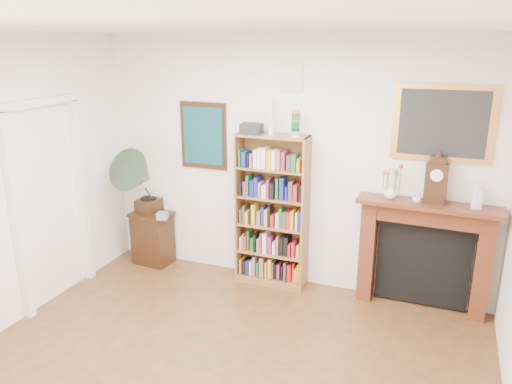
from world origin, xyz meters
TOP-DOWN VIEW (x-y plane):
  - room at (0.00, 0.00)m, footprint 4.51×5.01m
  - door_casing at (-2.21, 1.20)m, footprint 0.08×1.02m
  - teal_poster at (-1.05, 2.48)m, footprint 0.58×0.04m
  - small_picture at (0.00, 2.48)m, footprint 0.26×0.04m
  - gilt_painting at (1.55, 2.48)m, footprint 0.95×0.04m
  - bookshelf at (-0.15, 2.34)m, footprint 0.80×0.29m
  - side_cabinet at (-1.72, 2.30)m, footprint 0.52×0.39m
  - fireplace at (1.50, 2.40)m, footprint 1.40×0.37m
  - gramophone at (-1.78, 2.20)m, footprint 0.55×0.67m
  - cd_stack at (-1.47, 2.17)m, footprint 0.15×0.15m
  - mantel_clock at (1.55, 2.36)m, footprint 0.21×0.14m
  - flower_vase at (1.13, 2.36)m, footprint 0.17×0.17m
  - teacup at (1.39, 2.30)m, footprint 0.11×0.11m
  - bottle_left at (1.92, 2.33)m, footprint 0.07×0.07m
  - bottle_right at (1.96, 2.33)m, footprint 0.06×0.06m

SIDE VIEW (x-z plane):
  - side_cabinet at x=-1.72m, z-range 0.00..0.67m
  - fireplace at x=1.50m, z-range 0.11..1.28m
  - cd_stack at x=-1.47m, z-range 0.67..0.75m
  - bookshelf at x=-0.15m, z-range -0.03..1.98m
  - gramophone at x=-1.78m, z-range 0.72..1.57m
  - teacup at x=1.39m, z-range 1.18..1.24m
  - flower_vase at x=1.13m, z-range 1.18..1.31m
  - door_casing at x=-2.21m, z-range 0.18..2.35m
  - bottle_right at x=1.96m, z-range 1.18..1.38m
  - bottle_left at x=1.92m, z-range 1.18..1.42m
  - room at x=0.00m, z-range -0.01..2.81m
  - mantel_clock at x=1.55m, z-range 1.17..1.64m
  - teal_poster at x=-1.05m, z-range 1.26..2.04m
  - gilt_painting at x=1.55m, z-range 1.58..2.33m
  - small_picture at x=0.00m, z-range 2.20..2.50m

